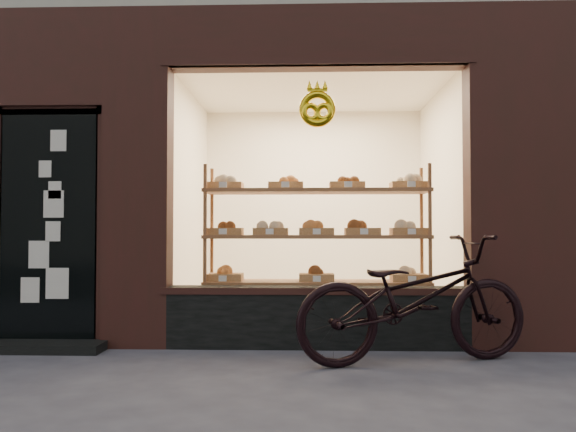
{
  "coord_description": "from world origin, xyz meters",
  "views": [
    {
      "loc": [
        0.35,
        -2.98,
        1.04
      ],
      "look_at": [
        0.19,
        2.0,
        1.19
      ],
      "focal_mm": 35.0,
      "sensor_mm": 36.0,
      "label": 1
    }
  ],
  "objects": [
    {
      "name": "ground",
      "position": [
        0.0,
        0.0,
        0.0
      ],
      "size": [
        90.0,
        90.0,
        0.0
      ],
      "primitive_type": "plane",
      "color": "#34333C"
    },
    {
      "name": "display_shelf",
      "position": [
        0.45,
        2.55,
        0.87
      ],
      "size": [
        2.2,
        0.45,
        1.7
      ],
      "color": "brown",
      "rests_on": "ground"
    },
    {
      "name": "bicycle",
      "position": [
        1.21,
        1.55,
        0.51
      ],
      "size": [
        2.06,
        1.16,
        1.03
      ],
      "primitive_type": "imported",
      "rotation": [
        0.0,
        0.0,
        1.83
      ],
      "color": "black",
      "rests_on": "ground"
    }
  ]
}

